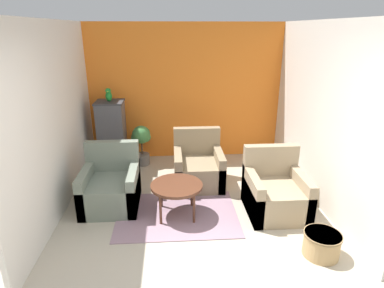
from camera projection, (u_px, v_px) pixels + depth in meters
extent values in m
cube|color=orange|center=(186.00, 93.00, 6.25)|extent=(3.83, 0.06, 2.61)
cube|color=silver|center=(55.00, 120.00, 4.38)|extent=(0.06, 3.67, 2.61)
cube|color=silver|center=(322.00, 116.00, 4.62)|extent=(0.06, 3.67, 2.61)
cube|color=gray|center=(177.00, 214.00, 4.54)|extent=(1.68, 1.23, 0.01)
cylinder|color=#512D1E|center=(177.00, 186.00, 4.39)|extent=(0.72, 0.72, 0.04)
cylinder|color=#512D1E|center=(161.00, 210.00, 4.25)|extent=(0.04, 0.04, 0.44)
cylinder|color=#512D1E|center=(194.00, 209.00, 4.28)|extent=(0.04, 0.04, 0.44)
cylinder|color=#512D1E|center=(161.00, 194.00, 4.66)|extent=(0.04, 0.04, 0.44)
cylinder|color=#512D1E|center=(192.00, 193.00, 4.69)|extent=(0.04, 0.04, 0.44)
cube|color=slate|center=(111.00, 193.00, 4.70)|extent=(0.80, 0.86, 0.43)
cube|color=slate|center=(113.00, 156.00, 4.88)|extent=(0.80, 0.14, 0.46)
cube|color=slate|center=(87.00, 189.00, 4.65)|extent=(0.12, 0.86, 0.59)
cube|color=slate|center=(134.00, 187.00, 4.69)|extent=(0.12, 0.86, 0.59)
cube|color=#9E896B|center=(275.00, 199.00, 4.53)|extent=(0.80, 0.86, 0.43)
cube|color=#9E896B|center=(271.00, 160.00, 4.72)|extent=(0.80, 0.14, 0.46)
cube|color=#9E896B|center=(252.00, 195.00, 4.49)|extent=(0.12, 0.86, 0.59)
cube|color=#9E896B|center=(299.00, 193.00, 4.53)|extent=(0.12, 0.86, 0.59)
cube|color=#8E7A5B|center=(198.00, 173.00, 5.36)|extent=(0.80, 0.86, 0.43)
cube|color=#8E7A5B|center=(197.00, 140.00, 5.54)|extent=(0.80, 0.14, 0.46)
cube|color=#8E7A5B|center=(178.00, 169.00, 5.31)|extent=(0.12, 0.86, 0.59)
cube|color=#8E7A5B|center=(219.00, 168.00, 5.35)|extent=(0.12, 0.86, 0.59)
cube|color=#353539|center=(115.00, 164.00, 6.15)|extent=(0.55, 0.55, 0.08)
cube|color=#4C4C51|center=(112.00, 133.00, 5.94)|extent=(0.47, 0.47, 1.14)
cube|color=#353539|center=(109.00, 102.00, 5.74)|extent=(0.50, 0.50, 0.03)
ellipsoid|color=#1E842D|center=(109.00, 96.00, 5.70)|extent=(0.11, 0.14, 0.18)
sphere|color=#1E842D|center=(108.00, 91.00, 5.65)|extent=(0.10, 0.10, 0.10)
cone|color=gold|center=(108.00, 92.00, 5.61)|extent=(0.04, 0.04, 0.04)
cone|color=#1E842D|center=(109.00, 97.00, 5.77)|extent=(0.06, 0.12, 0.15)
cylinder|color=#66605B|center=(143.00, 159.00, 6.21)|extent=(0.27, 0.27, 0.21)
cylinder|color=brown|center=(142.00, 147.00, 6.12)|extent=(0.03, 0.03, 0.27)
sphere|color=#427F42|center=(141.00, 135.00, 6.04)|extent=(0.34, 0.34, 0.34)
sphere|color=#427F42|center=(137.00, 137.00, 6.08)|extent=(0.20, 0.20, 0.20)
sphere|color=#427F42|center=(146.00, 137.00, 6.03)|extent=(0.19, 0.19, 0.19)
cylinder|color=tan|center=(322.00, 244.00, 3.69)|extent=(0.41, 0.41, 0.29)
cylinder|color=olive|center=(323.00, 235.00, 3.65)|extent=(0.43, 0.43, 0.02)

